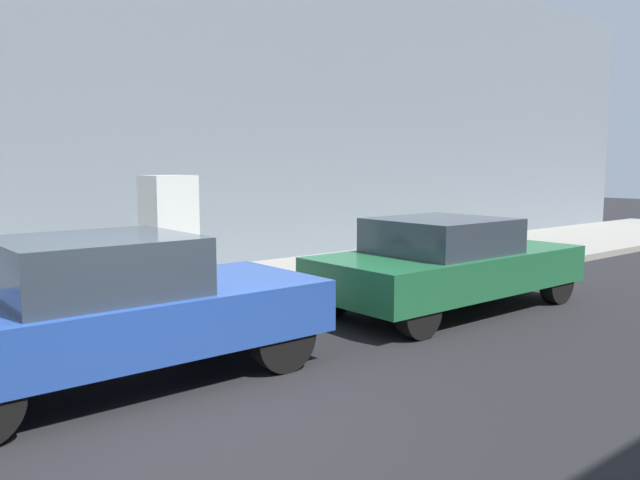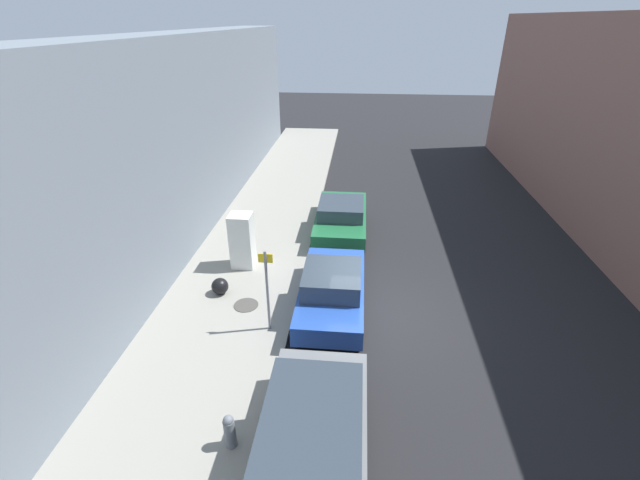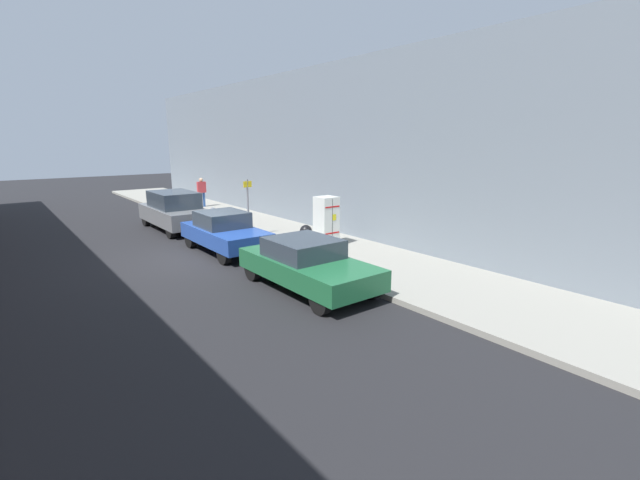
{
  "view_description": "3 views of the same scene",
  "coord_description": "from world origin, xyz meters",
  "px_view_note": "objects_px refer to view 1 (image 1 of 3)",
  "views": [
    {
      "loc": [
        4.72,
        -2.2,
        2.12
      ],
      "look_at": [
        -2.62,
        3.79,
        1.0
      ],
      "focal_mm": 35.0,
      "sensor_mm": 36.0,
      "label": 1
    },
    {
      "loc": [
        -0.56,
        -9.92,
        7.48
      ],
      "look_at": [
        -1.64,
        1.55,
        1.48
      ],
      "focal_mm": 24.0,
      "sensor_mm": 36.0,
      "label": 2
    },
    {
      "loc": [
        5.41,
        14.04,
        3.96
      ],
      "look_at": [
        -2.71,
        3.62,
        0.88
      ],
      "focal_mm": 24.0,
      "sensor_mm": 36.0,
      "label": 3
    }
  ],
  "objects_px": {
    "discarded_refrigerator": "(169,235)",
    "parked_sedan_green": "(448,263)",
    "parked_hatchback_blue": "(114,308)",
    "trash_bag": "(52,287)"
  },
  "relations": [
    {
      "from": "trash_bag",
      "to": "parked_hatchback_blue",
      "type": "height_order",
      "value": "parked_hatchback_blue"
    },
    {
      "from": "parked_sedan_green",
      "to": "trash_bag",
      "type": "bearing_deg",
      "value": -125.82
    },
    {
      "from": "trash_bag",
      "to": "parked_sedan_green",
      "type": "distance_m",
      "value": 5.75
    },
    {
      "from": "trash_bag",
      "to": "parked_hatchback_blue",
      "type": "relative_size",
      "value": 0.12
    },
    {
      "from": "discarded_refrigerator",
      "to": "trash_bag",
      "type": "height_order",
      "value": "discarded_refrigerator"
    },
    {
      "from": "parked_sedan_green",
      "to": "parked_hatchback_blue",
      "type": "bearing_deg",
      "value": -90.0
    },
    {
      "from": "trash_bag",
      "to": "parked_sedan_green",
      "type": "xyz_separation_m",
      "value": [
        3.36,
        4.66,
        0.31
      ]
    },
    {
      "from": "parked_hatchback_blue",
      "to": "trash_bag",
      "type": "bearing_deg",
      "value": 173.55
    },
    {
      "from": "discarded_refrigerator",
      "to": "parked_sedan_green",
      "type": "bearing_deg",
      "value": 44.15
    },
    {
      "from": "trash_bag",
      "to": "parked_hatchback_blue",
      "type": "distance_m",
      "value": 3.4
    }
  ]
}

